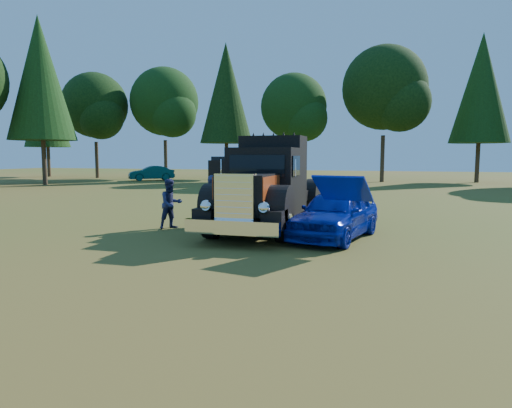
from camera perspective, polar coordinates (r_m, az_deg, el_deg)
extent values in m
plane|color=#3B5619|center=(13.52, -4.79, -3.98)|extent=(120.00, 120.00, 0.00)
cylinder|color=#2D2116|center=(56.19, -24.50, 5.34)|extent=(0.36, 0.36, 4.32)
cone|color=black|center=(56.45, -24.76, 11.07)|extent=(4.80, 4.80, 9.00)
cylinder|color=#2D2116|center=(51.05, -19.28, 5.22)|extent=(0.36, 0.36, 3.78)
sphere|color=black|center=(51.31, -19.50, 11.56)|extent=(6.72, 6.72, 6.72)
sphere|color=black|center=(49.79, -18.84, 10.31)|extent=(4.62, 4.62, 4.62)
cylinder|color=#2D2116|center=(49.05, -11.22, 5.53)|extent=(0.36, 0.36, 3.96)
sphere|color=black|center=(49.37, -11.37, 12.44)|extent=(7.04, 7.04, 7.04)
sphere|color=black|center=(47.85, -10.41, 11.07)|extent=(4.84, 4.84, 4.84)
cylinder|color=#2D2116|center=(45.73, -3.70, 6.05)|extent=(0.36, 0.36, 4.68)
cone|color=black|center=(46.14, -3.76, 13.66)|extent=(5.20, 5.20, 9.75)
cylinder|color=#2D2116|center=(42.83, 4.68, 5.20)|extent=(0.36, 0.36, 3.42)
sphere|color=black|center=(43.05, 4.74, 12.04)|extent=(6.08, 6.08, 6.08)
sphere|color=black|center=(41.98, 6.06, 10.62)|extent=(4.18, 4.18, 4.18)
cylinder|color=#2D2116|center=(42.40, 15.52, 5.48)|extent=(0.36, 0.36, 4.14)
sphere|color=black|center=(42.81, 15.76, 13.81)|extent=(7.36, 7.36, 7.36)
sphere|color=black|center=(41.72, 17.62, 12.06)|extent=(5.06, 5.06, 5.06)
cylinder|color=#2D2116|center=(44.46, 25.97, 5.34)|extent=(0.36, 0.36, 4.50)
cone|color=black|center=(44.84, 26.33, 12.86)|extent=(5.00, 5.00, 9.38)
cylinder|color=#2D2116|center=(40.57, -24.98, 5.49)|extent=(0.36, 0.36, 4.68)
cone|color=black|center=(41.02, -25.38, 14.05)|extent=(5.20, 5.20, 9.75)
cylinder|color=black|center=(13.06, -5.56, -1.91)|extent=(0.32, 1.10, 1.10)
cylinder|color=black|center=(12.42, 3.45, -2.30)|extent=(0.32, 1.10, 1.10)
cylinder|color=black|center=(17.56, 0.36, 0.17)|extent=(0.32, 1.10, 1.10)
cylinder|color=black|center=(17.09, 7.13, -0.04)|extent=(0.32, 1.10, 1.10)
cylinder|color=black|center=(17.47, 1.40, 0.14)|extent=(0.32, 1.10, 1.10)
cylinder|color=black|center=(17.15, 6.04, 0.00)|extent=(0.32, 1.10, 1.10)
cube|color=black|center=(15.17, 1.84, -0.50)|extent=(1.60, 6.40, 0.28)
cube|color=white|center=(11.53, -3.07, -2.95)|extent=(2.50, 0.22, 0.36)
cube|color=white|center=(11.72, -2.59, 0.65)|extent=(1.05, 0.30, 1.30)
cube|color=black|center=(12.71, -1.04, 1.30)|extent=(1.35, 1.80, 1.10)
cube|color=maroon|center=(12.92, -3.96, 2.26)|extent=(0.02, 1.80, 0.60)
cube|color=maroon|center=(12.50, 1.98, 2.14)|extent=(0.02, 1.80, 0.60)
cylinder|color=black|center=(12.97, -5.17, -0.18)|extent=(0.55, 1.24, 1.24)
cylinder|color=black|center=(12.39, 3.02, -0.45)|extent=(0.55, 1.24, 1.24)
sphere|color=white|center=(11.96, -6.23, -0.24)|extent=(0.32, 0.32, 0.32)
sphere|color=white|center=(11.44, 0.99, -0.49)|extent=(0.32, 0.32, 0.32)
cube|color=black|center=(14.17, 0.87, 2.81)|extent=(2.05, 1.30, 2.10)
cube|color=black|center=(13.51, 0.09, 4.77)|extent=(1.70, 0.05, 0.65)
cube|color=black|center=(15.42, 2.18, 3.82)|extent=(2.05, 1.30, 2.50)
cube|color=black|center=(17.07, 3.56, 1.34)|extent=(2.00, 2.00, 0.35)
cube|color=black|center=(15.13, -4.31, 2.62)|extent=(1.07, 0.39, 1.50)
cube|color=maroon|center=(15.19, -4.30, 2.07)|extent=(0.82, 0.27, 0.75)
imported|color=#08079F|center=(13.16, 9.88, -1.25)|extent=(2.50, 4.37, 1.40)
cube|color=#08079F|center=(11.40, 10.81, 1.91)|extent=(1.47, 1.19, 0.67)
imported|color=#20244C|center=(14.10, -5.30, 0.03)|extent=(0.68, 0.76, 1.76)
imported|color=#1D2444|center=(14.98, -10.59, 0.03)|extent=(0.96, 0.99, 1.61)
imported|color=#0A3540|center=(44.33, -12.94, 3.77)|extent=(4.19, 3.72, 1.38)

